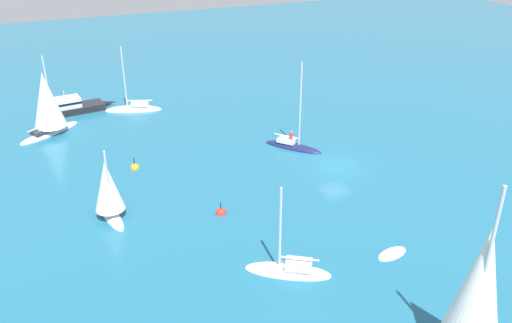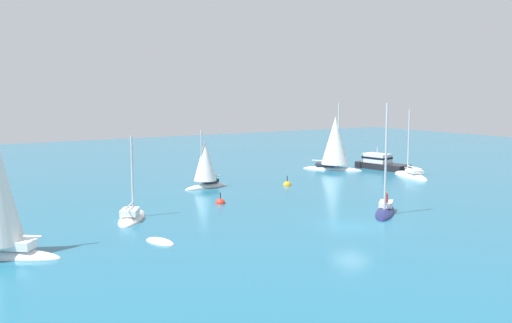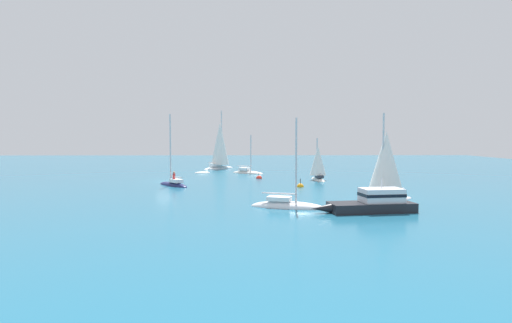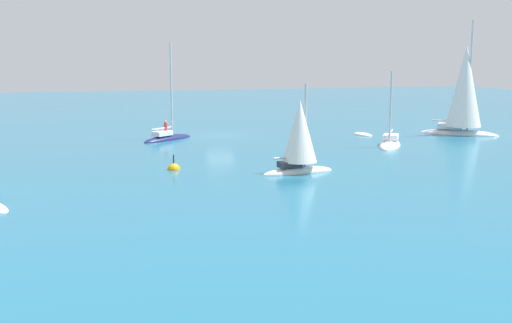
# 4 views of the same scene
# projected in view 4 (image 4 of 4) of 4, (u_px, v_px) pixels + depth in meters

# --- Properties ---
(ground_plane) EXTENTS (160.00, 160.00, 0.00)m
(ground_plane) POSITION_uv_depth(u_px,v_px,m) (220.00, 135.00, 58.81)
(ground_plane) COLOR #1E607F
(rib) EXTENTS (2.66, 1.67, 0.48)m
(rib) POSITION_uv_depth(u_px,v_px,m) (363.00, 135.00, 59.01)
(rib) COLOR silver
(rib) RESTS_ON ground
(sloop) EXTENTS (6.01, 6.56, 11.08)m
(sloop) POSITION_uv_depth(u_px,v_px,m) (464.00, 93.00, 58.64)
(sloop) COLOR white
(sloop) RESTS_ON ground
(sailboat) EXTENTS (4.81, 5.37, 8.98)m
(sailboat) POSITION_uv_depth(u_px,v_px,m) (167.00, 138.00, 55.64)
(sailboat) COLOR #191E4C
(sailboat) RESTS_ON ground
(sailboat_1) EXTENTS (2.52, 5.03, 6.06)m
(sailboat_1) POSITION_uv_depth(u_px,v_px,m) (299.00, 139.00, 39.54)
(sailboat_1) COLOR silver
(sailboat_1) RESTS_ON ground
(yacht_1) EXTENTS (5.62, 4.42, 6.58)m
(yacht_1) POSITION_uv_depth(u_px,v_px,m) (390.00, 144.00, 51.79)
(yacht_1) COLOR silver
(yacht_1) RESTS_ON ground
(channel_buoy) EXTENTS (0.82, 0.82, 1.38)m
(channel_buoy) POSITION_uv_depth(u_px,v_px,m) (174.00, 169.00, 41.01)
(channel_buoy) COLOR orange
(channel_buoy) RESTS_ON ground
(mooring_buoy) EXTENTS (0.84, 0.84, 1.34)m
(mooring_buoy) POSITION_uv_depth(u_px,v_px,m) (299.00, 153.00, 48.03)
(mooring_buoy) COLOR red
(mooring_buoy) RESTS_ON ground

